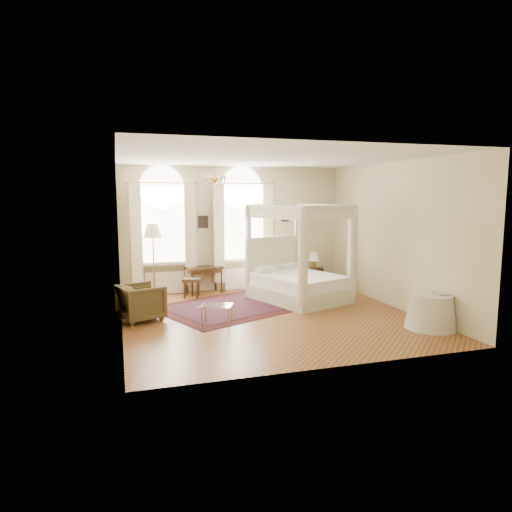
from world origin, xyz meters
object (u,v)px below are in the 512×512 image
Objects in this scene: side_table at (431,311)px; coffee_table at (217,307)px; armchair at (141,302)px; writing_desk at (204,271)px; canopy_bed at (299,279)px; stool at (192,281)px; nightstand at (317,277)px; floor_lamp at (153,234)px.

coffee_table is at bearing 160.44° from side_table.
armchair reaches higher than coffee_table.
writing_desk is 3.05m from coffee_table.
canopy_bed is at bearing 32.71° from coffee_table.
writing_desk reaches higher than stool.
nightstand is at bearing 40.24° from coffee_table.
side_table is (5.31, -2.21, -0.05)m from armchair.
coffee_table is at bearing -140.81° from armchair.
writing_desk is (-3.16, 0.08, 0.33)m from nightstand.
coffee_table is 0.39× the size of floor_lamp.
canopy_bed reaches higher than armchair.
canopy_bed is 2.81m from coffee_table.
coffee_table is at bearing -147.29° from canopy_bed.
writing_desk is at bearing 178.58° from nightstand.
canopy_bed is 4.94× the size of stool.
canopy_bed reaches higher than writing_desk.
nightstand is 5.33m from armchair.
armchair is 5.75m from side_table.
canopy_bed is at bearing -99.95° from armchair.
canopy_bed reaches higher than floor_lamp.
side_table is (4.87, -4.41, -1.25)m from floor_lamp.
writing_desk is 5.70m from side_table.
armchair is (-1.72, -2.20, -0.22)m from writing_desk.
armchair is 0.45× the size of floor_lamp.
nightstand is at bearing -1.42° from writing_desk.
side_table is at bearing -19.56° from coffee_table.
nightstand is 0.55× the size of side_table.
coffee_table is 0.74× the size of side_table.
floor_lamp is (-3.33, 1.51, 1.05)m from canopy_bed.
armchair is at bearing -156.49° from nightstand.
canopy_bed is 3.80m from floor_lamp.
armchair is at bearing 157.40° from side_table.
stool is 5.67m from side_table.
side_table is (3.91, -1.39, -0.05)m from coffee_table.
canopy_bed is 3.15× the size of armchair.
side_table is (1.54, -2.91, -0.20)m from canopy_bed.
stool is 0.72× the size of coffee_table.
nightstand is 0.65× the size of armchair.
canopy_bed is 1.40× the size of floor_lamp.
armchair reaches higher than nightstand.
armchair is at bearing -169.53° from canopy_bed.
side_table is at bearing -84.36° from nightstand.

